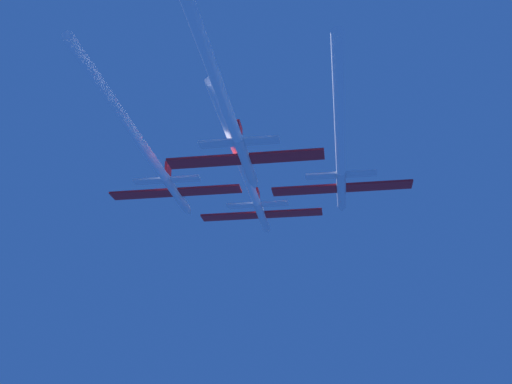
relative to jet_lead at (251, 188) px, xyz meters
The scene contains 4 objects.
jet_lead is the anchor object (origin of this frame).
jet_left_wing 15.92m from the jet_lead, 139.35° to the right, with size 20.78×48.32×3.44m.
jet_right_wing 16.79m from the jet_lead, 35.43° to the right, with size 20.78×46.29×3.44m.
jet_slot 26.14m from the jet_lead, 87.37° to the right, with size 20.78×54.10×3.44m.
Camera 1 is at (11.79, -93.30, -35.14)m, focal length 40.67 mm.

